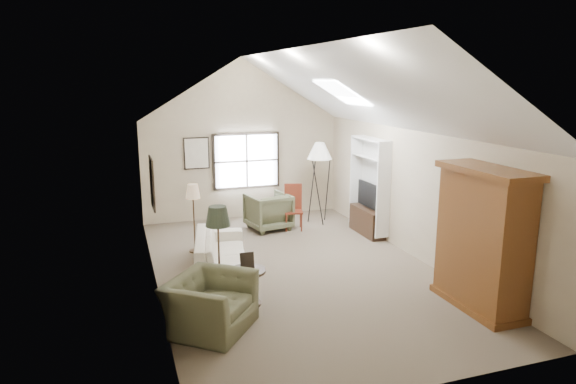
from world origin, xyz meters
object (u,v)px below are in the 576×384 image
object	(u,v)px
coffee_table	(232,284)
armchair_near	(210,304)
armoire	(483,239)
side_table	(248,287)
side_chair	(294,207)
sofa	(221,253)
armchair_far	(268,211)

from	to	relation	value
coffee_table	armchair_near	bearing A→B (deg)	-118.44
armoire	side_table	xyz separation A→B (m)	(-3.39, 1.22, -0.81)
armoire	side_table	distance (m)	3.69
armoire	side_chair	world-z (taller)	armoire
sofa	armchair_near	bearing A→B (deg)	175.59
armoire	coffee_table	world-z (taller)	armoire
armchair_far	armoire	bearing A→B (deg)	99.49
coffee_table	side_chair	world-z (taller)	side_chair
side_table	side_chair	size ratio (longest dim) A/B	0.54
armchair_near	side_table	distance (m)	0.93
armoire	sofa	xyz separation A→B (m)	(-3.49, 2.82, -0.76)
coffee_table	side_chair	size ratio (longest dim) A/B	0.77
armchair_near	armchair_far	size ratio (longest dim) A/B	1.25
armchair_near	armchair_far	bearing A→B (deg)	12.57
sofa	armchair_far	size ratio (longest dim) A/B	2.46
coffee_table	side_chair	distance (m)	3.97
armoire	coffee_table	distance (m)	3.99
armchair_near	side_chair	bearing A→B (deg)	5.84
coffee_table	side_table	distance (m)	0.42
sofa	armoire	bearing A→B (deg)	-118.27
armchair_far	coffee_table	distance (m)	3.89
armoire	armchair_far	size ratio (longest dim) A/B	2.34
armchair_near	side_chair	size ratio (longest dim) A/B	1.10
armchair_far	coffee_table	bearing A→B (deg)	53.88
armchair_near	armchair_far	xyz separation A→B (m)	(2.19, 4.50, 0.05)
coffee_table	sofa	bearing A→B (deg)	87.10
armchair_far	side_chair	world-z (taller)	side_chair
side_table	side_chair	world-z (taller)	side_chair
side_table	armoire	bearing A→B (deg)	-19.80
sofa	side_chair	world-z (taller)	side_chair
armchair_near	armchair_far	distance (m)	5.01
sofa	side_table	xyz separation A→B (m)	(0.10, -1.60, -0.05)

